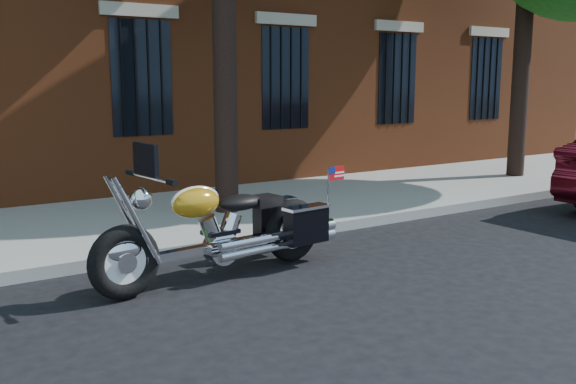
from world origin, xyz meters
TOP-DOWN VIEW (x-y plane):
  - ground at (0.00, 0.00)m, footprint 120.00×120.00m
  - curb at (0.00, 1.38)m, footprint 40.00×0.16m
  - sidewalk at (0.00, 3.26)m, footprint 40.00×3.60m
  - motorcycle at (-0.86, 0.30)m, footprint 3.09×1.05m

SIDE VIEW (x-z plane):
  - ground at x=0.00m, z-range 0.00..0.00m
  - curb at x=0.00m, z-range 0.00..0.15m
  - sidewalk at x=0.00m, z-range 0.00..0.15m
  - motorcycle at x=-0.86m, z-range -0.25..1.29m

